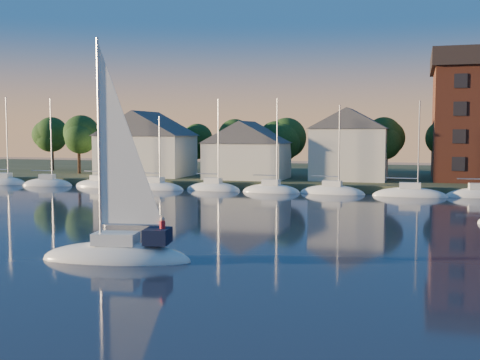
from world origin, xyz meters
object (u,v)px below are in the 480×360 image
at_px(clubhouse_west, 146,143).
at_px(hero_sailboat, 118,250).
at_px(clubhouse_east, 349,143).
at_px(clubhouse_centre, 247,149).

xyz_separation_m(clubhouse_west, hero_sailboat, (22.20, -50.73, -5.34)).
relative_size(clubhouse_west, clubhouse_east, 1.30).
bearing_deg(clubhouse_centre, hero_sailboat, -82.89).
distance_m(clubhouse_centre, clubhouse_east, 14.17).
height_order(clubhouse_west, clubhouse_east, clubhouse_east).
bearing_deg(hero_sailboat, clubhouse_centre, -92.16).
relative_size(clubhouse_centre, hero_sailboat, 0.82).
xyz_separation_m(clubhouse_west, clubhouse_centre, (16.00, -1.00, -0.80)).
height_order(clubhouse_centre, clubhouse_east, clubhouse_east).
distance_m(clubhouse_centre, hero_sailboat, 50.32).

